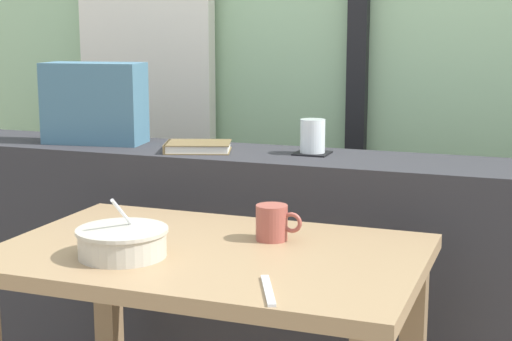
{
  "coord_description": "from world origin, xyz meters",
  "views": [
    {
      "loc": [
        0.7,
        -1.63,
        1.22
      ],
      "look_at": [
        -0.09,
        0.5,
        0.79
      ],
      "focal_mm": 54.98,
      "sensor_mm": 36.0,
      "label": 1
    }
  ],
  "objects_px": {
    "closed_book": "(198,147)",
    "ceramic_mug": "(273,223)",
    "juice_glass": "(313,137)",
    "throw_pillow": "(95,103)",
    "breakfast_table": "(209,302)",
    "coaster_square": "(312,153)",
    "fork_utensil": "(268,290)",
    "soup_bowl": "(122,242)"
  },
  "relations": [
    {
      "from": "breakfast_table",
      "to": "throw_pillow",
      "type": "distance_m",
      "value": 0.97
    },
    {
      "from": "breakfast_table",
      "to": "coaster_square",
      "type": "height_order",
      "value": "coaster_square"
    },
    {
      "from": "breakfast_table",
      "to": "soup_bowl",
      "type": "bearing_deg",
      "value": -141.96
    },
    {
      "from": "throw_pillow",
      "to": "soup_bowl",
      "type": "distance_m",
      "value": 0.91
    },
    {
      "from": "throw_pillow",
      "to": "closed_book",
      "type": "bearing_deg",
      "value": -5.74
    },
    {
      "from": "fork_utensil",
      "to": "soup_bowl",
      "type": "bearing_deg",
      "value": 139.85
    },
    {
      "from": "throw_pillow",
      "to": "fork_utensil",
      "type": "height_order",
      "value": "throw_pillow"
    },
    {
      "from": "juice_glass",
      "to": "ceramic_mug",
      "type": "xyz_separation_m",
      "value": [
        0.05,
        -0.51,
        -0.13
      ]
    },
    {
      "from": "closed_book",
      "to": "fork_utensil",
      "type": "bearing_deg",
      "value": -57.22
    },
    {
      "from": "soup_bowl",
      "to": "breakfast_table",
      "type": "bearing_deg",
      "value": 38.04
    },
    {
      "from": "juice_glass",
      "to": "soup_bowl",
      "type": "bearing_deg",
      "value": -105.91
    },
    {
      "from": "soup_bowl",
      "to": "ceramic_mug",
      "type": "bearing_deg",
      "value": 42.19
    },
    {
      "from": "throw_pillow",
      "to": "juice_glass",
      "type": "bearing_deg",
      "value": 2.6
    },
    {
      "from": "juice_glass",
      "to": "ceramic_mug",
      "type": "bearing_deg",
      "value": -84.11
    },
    {
      "from": "juice_glass",
      "to": "fork_utensil",
      "type": "bearing_deg",
      "value": -79.11
    },
    {
      "from": "closed_book",
      "to": "fork_utensil",
      "type": "height_order",
      "value": "closed_book"
    },
    {
      "from": "juice_glass",
      "to": "throw_pillow",
      "type": "distance_m",
      "value": 0.73
    },
    {
      "from": "coaster_square",
      "to": "juice_glass",
      "type": "bearing_deg",
      "value": 0.0
    },
    {
      "from": "closed_book",
      "to": "coaster_square",
      "type": "bearing_deg",
      "value": 11.71
    },
    {
      "from": "coaster_square",
      "to": "ceramic_mug",
      "type": "bearing_deg",
      "value": -84.11
    },
    {
      "from": "soup_bowl",
      "to": "fork_utensil",
      "type": "bearing_deg",
      "value": -15.84
    },
    {
      "from": "juice_glass",
      "to": "throw_pillow",
      "type": "height_order",
      "value": "throw_pillow"
    },
    {
      "from": "throw_pillow",
      "to": "soup_bowl",
      "type": "xyz_separation_m",
      "value": [
        0.51,
        -0.72,
        -0.22
      ]
    },
    {
      "from": "breakfast_table",
      "to": "closed_book",
      "type": "height_order",
      "value": "closed_book"
    },
    {
      "from": "coaster_square",
      "to": "soup_bowl",
      "type": "bearing_deg",
      "value": -105.91
    },
    {
      "from": "fork_utensil",
      "to": "ceramic_mug",
      "type": "bearing_deg",
      "value": 83.55
    },
    {
      "from": "coaster_square",
      "to": "throw_pillow",
      "type": "height_order",
      "value": "throw_pillow"
    },
    {
      "from": "throw_pillow",
      "to": "fork_utensil",
      "type": "bearing_deg",
      "value": -42.96
    },
    {
      "from": "juice_glass",
      "to": "breakfast_table",
      "type": "bearing_deg",
      "value": -95.49
    },
    {
      "from": "juice_glass",
      "to": "coaster_square",
      "type": "bearing_deg",
      "value": 180.0
    },
    {
      "from": "closed_book",
      "to": "fork_utensil",
      "type": "relative_size",
      "value": 1.37
    },
    {
      "from": "juice_glass",
      "to": "ceramic_mug",
      "type": "height_order",
      "value": "juice_glass"
    },
    {
      "from": "juice_glass",
      "to": "fork_utensil",
      "type": "xyz_separation_m",
      "value": [
        0.17,
        -0.86,
        -0.17
      ]
    },
    {
      "from": "throw_pillow",
      "to": "fork_utensil",
      "type": "xyz_separation_m",
      "value": [
        0.89,
        -0.83,
        -0.25
      ]
    },
    {
      "from": "juice_glass",
      "to": "closed_book",
      "type": "bearing_deg",
      "value": -168.29
    },
    {
      "from": "closed_book",
      "to": "ceramic_mug",
      "type": "distance_m",
      "value": 0.6
    },
    {
      "from": "breakfast_table",
      "to": "throw_pillow",
      "type": "relative_size",
      "value": 3.02
    },
    {
      "from": "coaster_square",
      "to": "soup_bowl",
      "type": "distance_m",
      "value": 0.79
    },
    {
      "from": "breakfast_table",
      "to": "throw_pillow",
      "type": "xyz_separation_m",
      "value": [
        -0.66,
        0.6,
        0.38
      ]
    },
    {
      "from": "coaster_square",
      "to": "closed_book",
      "type": "bearing_deg",
      "value": -168.29
    },
    {
      "from": "breakfast_table",
      "to": "coaster_square",
      "type": "xyz_separation_m",
      "value": [
        0.06,
        0.63,
        0.26
      ]
    },
    {
      "from": "juice_glass",
      "to": "soup_bowl",
      "type": "height_order",
      "value": "juice_glass"
    }
  ]
}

